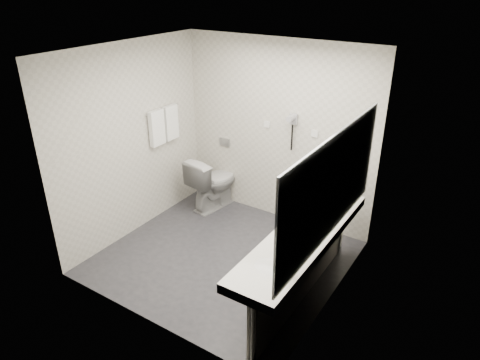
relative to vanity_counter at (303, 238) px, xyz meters
The scene contains 31 objects.
floor 1.39m from the vanity_counter, 169.92° to the left, with size 2.80×2.80×0.00m, color #2B2A30.
ceiling 2.05m from the vanity_counter, 169.92° to the left, with size 2.80×2.80×0.00m, color silver.
wall_back 1.93m from the vanity_counter, 126.87° to the left, with size 2.80×2.80×0.00m, color beige.
wall_front 1.64m from the vanity_counter, 135.64° to the right, with size 2.80×2.80×0.00m, color beige.
wall_left 2.57m from the vanity_counter, behind, with size 2.60×2.60×0.00m, color beige.
wall_right 0.56m from the vanity_counter, 36.03° to the left, with size 2.60×2.60×0.00m, color beige.
vanity_counter is the anchor object (origin of this frame).
vanity_panel 0.43m from the vanity_counter, ahead, with size 0.03×2.15×0.75m, color #999691.
vanity_post_near 1.12m from the vanity_counter, 86.97° to the right, with size 0.06×0.06×0.75m, color silver.
vanity_post_far 1.12m from the vanity_counter, 86.97° to the left, with size 0.06×0.06×0.75m, color silver.
mirror 0.70m from the vanity_counter, ahead, with size 0.02×2.20×1.05m, color #B2BCC6.
basin_near 0.65m from the vanity_counter, 90.00° to the right, with size 0.40×0.31×0.05m, color silver.
basin_far 0.65m from the vanity_counter, 90.00° to the left, with size 0.40×0.31×0.05m, color silver.
faucet_near 0.69m from the vanity_counter, 73.30° to the right, with size 0.04×0.04×0.15m, color silver.
faucet_far 0.69m from the vanity_counter, 73.30° to the left, with size 0.04×0.04×0.15m, color silver.
soap_bottle_a 0.13m from the vanity_counter, 101.15° to the left, with size 0.05×0.05×0.10m, color white.
soap_bottle_b 0.22m from the vanity_counter, 111.28° to the left, with size 0.07×0.07×0.09m, color white.
soap_bottle_c 0.14m from the vanity_counter, 39.53° to the right, with size 0.05×0.05×0.13m, color white.
glass_left 0.33m from the vanity_counter, 56.47° to the left, with size 0.06×0.06×0.10m, color silver.
toilet 2.37m from the vanity_counter, 148.92° to the left, with size 0.45×0.80×0.81m, color silver.
flush_plate 2.48m from the vanity_counter, 143.06° to the left, with size 0.18×0.02×0.12m, color #B2B5BA.
pedal_bin 1.71m from the vanity_counter, 121.23° to the left, with size 0.18×0.18×0.25m, color #B2B5BA.
bin_lid 1.66m from the vanity_counter, 121.23° to the left, with size 0.18×0.18×0.01m, color #B2B5BA.
towel_rail 2.69m from the vanity_counter, 163.14° to the left, with size 0.02×0.02×0.62m, color silver.
towel_near 2.59m from the vanity_counter, 166.10° to the left, with size 0.07×0.24×0.48m, color white.
towel_far 2.67m from the vanity_counter, 160.15° to the left, with size 0.07×0.24×0.48m, color white.
dryer_cradle 1.85m from the vanity_counter, 120.76° to the left, with size 0.10×0.04×0.14m, color #97979C.
dryer_barrel 1.81m from the vanity_counter, 122.01° to the left, with size 0.08×0.08×0.14m, color #97979C.
dryer_cord 1.76m from the vanity_counter, 121.02° to the left, with size 0.02×0.02×0.35m, color black.
switch_plate_a 2.04m from the vanity_counter, 130.59° to the left, with size 0.09×0.02×0.09m, color silver.
switch_plate_b 1.69m from the vanity_counter, 111.13° to the left, with size 0.09×0.02×0.09m, color silver.
Camera 1 is at (2.60, -3.65, 3.22)m, focal length 32.63 mm.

